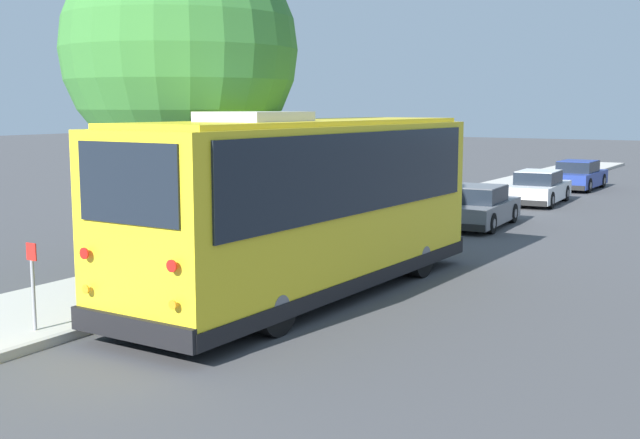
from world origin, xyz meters
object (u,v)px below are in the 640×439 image
Objects in this scene: shuttle_bus at (308,198)px; sign_post_far at (117,271)px; sign_post_near at (33,285)px; parked_sedan_gray at (478,208)px; parked_sedan_white at (538,188)px; street_tree at (184,34)px; parked_sedan_blue at (578,176)px.

shuttle_bus reaches higher than sign_post_far.
parked_sedan_gray is at bearing -6.59° from sign_post_near.
parked_sedan_white is 0.56× the size of street_tree.
street_tree reaches higher than sign_post_near.
parked_sedan_white is at bearing -4.74° from sign_post_far.
parked_sedan_gray reaches higher than parked_sedan_white.
sign_post_far is (-3.01, 2.15, -1.14)m from shuttle_bus.
street_tree is at bearing 11.09° from sign_post_near.
sign_post_far reaches higher than parked_sedan_blue.
sign_post_far is at bearing 172.34° from parked_sedan_white.
parked_sedan_blue is 28.65m from sign_post_near.
parked_sedan_gray is 3.00× the size of sign_post_near.
sign_post_near is at bearing 172.73° from parked_sedan_white.
parked_sedan_blue is at bearing -3.23° from parked_sedan_gray.
parked_sedan_gray is at bearing 3.58° from shuttle_bus.
shuttle_bus is at bearing 178.33° from parked_sedan_gray.
parked_sedan_white is 6.36m from parked_sedan_blue.
parked_sedan_blue reaches higher than parked_sedan_gray.
street_tree is 6.61m from sign_post_near.
parked_sedan_blue is 3.09× the size of sign_post_near.
sign_post_far is (1.81, 0.00, -0.09)m from sign_post_near.
parked_sedan_blue is (23.78, 0.49, -1.34)m from shuttle_bus.
shuttle_bus is 17.47m from parked_sedan_white.
sign_post_near is at bearing 177.14° from parked_sedan_blue.
sign_post_near reaches higher than parked_sedan_gray.
parked_sedan_white is at bearing -8.71° from street_tree.
street_tree reaches higher than parked_sedan_blue.
street_tree reaches higher than parked_sedan_gray.
parked_sedan_blue is (13.25, 0.11, 0.01)m from parked_sedan_gray.
sign_post_far is (-26.79, 1.66, 0.20)m from parked_sedan_blue.
sign_post_far is at bearing 0.00° from sign_post_near.
sign_post_near is at bearing -168.91° from street_tree.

